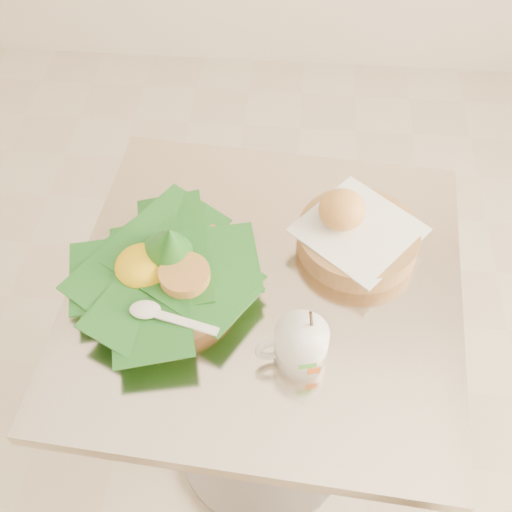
# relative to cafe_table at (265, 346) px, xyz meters

# --- Properties ---
(floor) EXTENTS (3.60, 3.60, 0.00)m
(floor) POSITION_rel_cafe_table_xyz_m (-0.17, -0.02, -0.53)
(floor) COLOR beige
(floor) RESTS_ON ground
(cafe_table) EXTENTS (0.75, 0.75, 0.75)m
(cafe_table) POSITION_rel_cafe_table_xyz_m (0.00, 0.00, 0.00)
(cafe_table) COLOR gray
(cafe_table) RESTS_ON floor
(rice_basket) EXTENTS (0.33, 0.33, 0.17)m
(rice_basket) POSITION_rel_cafe_table_xyz_m (-0.18, -0.02, 0.27)
(rice_basket) COLOR #A97748
(rice_basket) RESTS_ON cafe_table
(bread_basket) EXTENTS (0.27, 0.27, 0.12)m
(bread_basket) POSITION_rel_cafe_table_xyz_m (0.16, 0.10, 0.26)
(bread_basket) COLOR #A97748
(bread_basket) RESTS_ON cafe_table
(coffee_mug) EXTENTS (0.12, 0.09, 0.15)m
(coffee_mug) POSITION_rel_cafe_table_xyz_m (0.06, -0.15, 0.26)
(coffee_mug) COLOR white
(coffee_mug) RESTS_ON cafe_table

